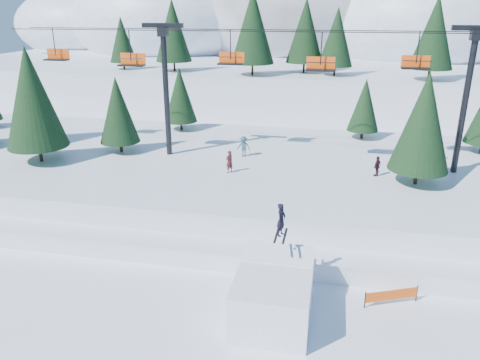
% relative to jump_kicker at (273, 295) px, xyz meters
% --- Properties ---
extents(ground, '(160.00, 160.00, 0.00)m').
position_rel_jump_kicker_xyz_m(ground, '(-1.91, -1.49, -1.29)').
color(ground, white).
rests_on(ground, ground).
extents(mid_shelf, '(70.00, 22.00, 2.50)m').
position_rel_jump_kicker_xyz_m(mid_shelf, '(-1.91, 16.51, -0.04)').
color(mid_shelf, white).
rests_on(mid_shelf, ground).
extents(berm, '(70.00, 6.00, 1.10)m').
position_rel_jump_kicker_xyz_m(berm, '(-1.91, 6.51, -0.74)').
color(berm, white).
rests_on(berm, ground).
extents(mountain_ridge, '(119.00, 60.03, 26.46)m').
position_rel_jump_kicker_xyz_m(mountain_ridge, '(-7.01, 71.86, 8.36)').
color(mountain_ridge, white).
rests_on(mountain_ridge, ground).
extents(jump_kicker, '(3.48, 4.75, 5.32)m').
position_rel_jump_kicker_xyz_m(jump_kicker, '(0.00, 0.00, 0.00)').
color(jump_kicker, white).
rests_on(jump_kicker, ground).
extents(chairlift, '(46.00, 3.21, 10.28)m').
position_rel_jump_kicker_xyz_m(chairlift, '(-0.73, 16.56, 8.04)').
color(chairlift, black).
rests_on(chairlift, mid_shelf).
extents(conifer_stand, '(62.23, 15.77, 8.81)m').
position_rel_jump_kicker_xyz_m(conifer_stand, '(-1.53, 16.76, 5.43)').
color(conifer_stand, black).
rests_on(conifer_stand, mid_shelf).
extents(distant_skiers, '(16.10, 6.73, 1.69)m').
position_rel_jump_kicker_xyz_m(distant_skiers, '(0.08, 16.33, 2.02)').
color(distant_skiers, '#4F1E1E').
rests_on(distant_skiers, mid_shelf).
extents(banner_near, '(2.63, 1.17, 0.90)m').
position_rel_jump_kicker_xyz_m(banner_near, '(5.60, 2.28, -0.75)').
color(banner_near, black).
rests_on(banner_near, ground).
extents(banner_far, '(2.86, 0.12, 0.90)m').
position_rel_jump_kicker_xyz_m(banner_far, '(7.45, 4.63, -0.75)').
color(banner_far, black).
rests_on(banner_far, ground).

